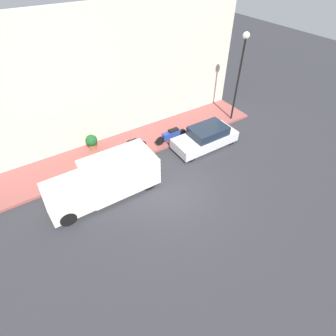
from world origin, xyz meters
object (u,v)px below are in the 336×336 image
(scooter_silver, at_px, (131,147))
(potted_plant, at_px, (92,141))
(motorcycle_blue, at_px, (171,135))
(delivery_van, at_px, (104,179))
(streetlamp, at_px, (241,62))
(parked_car, at_px, (206,137))

(scooter_silver, xyz_separation_m, potted_plant, (1.63, 1.68, 0.06))
(scooter_silver, bearing_deg, potted_plant, 45.92)
(scooter_silver, height_order, motorcycle_blue, scooter_silver)
(delivery_van, height_order, potted_plant, delivery_van)
(delivery_van, distance_m, potted_plant, 3.58)
(delivery_van, bearing_deg, scooter_silver, -50.69)
(streetlamp, bearing_deg, motorcycle_blue, 89.84)
(streetlamp, height_order, potted_plant, streetlamp)
(motorcycle_blue, distance_m, streetlamp, 5.91)
(streetlamp, bearing_deg, scooter_silver, 88.88)
(streetlamp, bearing_deg, parked_car, 111.93)
(parked_car, relative_size, potted_plant, 4.16)
(parked_car, relative_size, scooter_silver, 1.97)
(delivery_van, height_order, streetlamp, streetlamp)
(motorcycle_blue, height_order, potted_plant, potted_plant)
(streetlamp, xyz_separation_m, potted_plant, (1.77, 9.19, -3.25))
(delivery_van, relative_size, motorcycle_blue, 2.49)
(delivery_van, bearing_deg, parked_car, -86.42)
(parked_car, height_order, potted_plant, parked_car)
(motorcycle_blue, relative_size, streetlamp, 0.39)
(parked_car, height_order, motorcycle_blue, parked_car)
(motorcycle_blue, bearing_deg, parked_car, -131.13)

